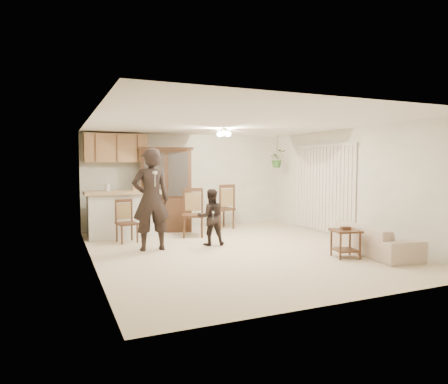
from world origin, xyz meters
name	(u,v)px	position (x,y,z in m)	size (l,w,h in m)	color
floor	(238,250)	(0.00, 0.00, 0.00)	(6.50, 6.50, 0.00)	beige
ceiling	(238,123)	(0.00, 0.00, 2.50)	(5.50, 6.50, 0.02)	white
wall_back	(187,181)	(0.00, 3.25, 1.25)	(5.50, 0.02, 2.50)	silver
wall_front	(352,202)	(0.00, -3.25, 1.25)	(5.50, 0.02, 2.50)	silver
wall_left	(92,191)	(-2.75, 0.00, 1.25)	(0.02, 6.50, 2.50)	silver
wall_right	(349,184)	(2.75, 0.00, 1.25)	(0.02, 6.50, 2.50)	silver
breakfast_bar	(124,216)	(-1.85, 2.35, 0.50)	(1.60, 0.55, 1.00)	silver
bar_top	(123,192)	(-1.85, 2.35, 1.05)	(1.75, 0.70, 0.08)	tan
upper_cabinets	(116,148)	(-1.90, 3.07, 2.10)	(1.50, 0.34, 0.70)	#90633F
vertical_blinds	(323,189)	(2.71, 0.90, 1.10)	(0.06, 2.30, 2.10)	beige
ceiling_fixture	(224,133)	(0.20, 1.20, 2.40)	(0.36, 0.36, 0.20)	#F7E1B9
hanging_plant	(277,159)	(2.30, 2.40, 1.85)	(0.43, 0.37, 0.48)	#235220
plant_cord	(277,147)	(2.30, 2.40, 2.17)	(0.01, 0.01, 0.65)	black
sofa	(374,235)	(2.24, -1.30, 0.37)	(1.87, 0.73, 0.73)	beige
adult	(151,205)	(-1.58, 0.68, 0.90)	(0.66, 0.43, 1.80)	black
child	(211,213)	(-0.32, 0.68, 0.68)	(0.66, 0.51, 1.35)	black
china_hutch	(167,190)	(-0.70, 2.76, 1.05)	(1.44, 0.92, 2.12)	#3B1F15
side_table	(345,243)	(1.53, -1.35, 0.27)	(0.56, 0.56, 0.57)	#3B1F15
chair_bar	(127,230)	(-1.90, 1.67, 0.26)	(0.48, 0.48, 0.94)	#3B1F15
chair_hutch_left	(193,223)	(-0.35, 1.76, 0.32)	(0.64, 0.64, 1.14)	#3B1F15
chair_hutch_right	(222,216)	(0.74, 2.57, 0.33)	(0.63, 0.63, 1.18)	#3B1F15
controller_adult	(155,173)	(-1.61, 0.20, 1.55)	(0.05, 0.18, 0.05)	white
controller_child	(213,212)	(-0.37, 0.41, 0.73)	(0.03, 0.10, 0.03)	white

